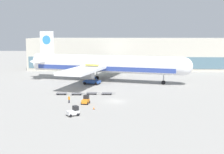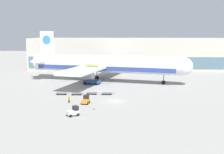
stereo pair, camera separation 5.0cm
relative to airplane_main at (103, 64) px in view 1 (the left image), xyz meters
name	(u,v)px [view 1 (the left image)]	position (x,y,z in m)	size (l,w,h in m)	color
ground_plane	(115,101)	(5.18, -30.32, -5.84)	(400.00, 400.00, 0.00)	gray
terminal_building	(131,54)	(10.06, 35.92, 1.15)	(90.00, 18.20, 14.00)	#BCB7A8
airplane_main	(103,64)	(0.00, 0.00, 0.00)	(56.91, 48.45, 17.00)	white
scissor_lift_loader	(92,77)	(-3.15, -5.65, -3.50)	(5.79, 4.47, 6.32)	#284C99
baggage_tug_foreground	(74,112)	(-2.64, -44.12, -4.96)	(2.81, 2.62, 2.00)	silver
baggage_tug_mid	(86,100)	(-1.55, -33.45, -4.96)	(1.95, 2.63, 2.00)	orange
baggage_dolly_lead	(62,93)	(-9.45, -23.06, -5.45)	(3.72, 1.57, 0.48)	#56565B
baggage_dolly_second	(77,93)	(-5.30, -23.17, -5.45)	(3.72, 1.57, 0.48)	#56565B
baggage_dolly_third	(92,93)	(-1.37, -22.25, -5.45)	(3.72, 1.57, 0.48)	#56565B
baggage_dolly_trail	(107,93)	(2.76, -22.36, -5.45)	(3.72, 1.57, 0.48)	#56565B
ground_crew_near	(69,99)	(-5.61, -32.83, -4.80)	(0.48, 0.39, 1.76)	black
traffic_cone_near	(94,108)	(0.88, -38.60, -5.46)	(0.40, 0.40, 0.78)	black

